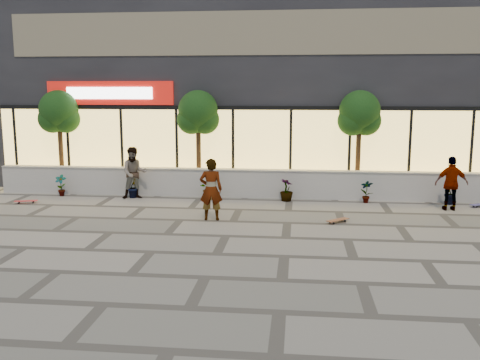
# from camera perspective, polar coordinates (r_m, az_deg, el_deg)

# --- Properties ---
(ground) EXTENTS (80.00, 80.00, 0.00)m
(ground) POSITION_cam_1_polar(r_m,az_deg,el_deg) (12.94, 4.74, -8.12)
(ground) COLOR #9F978A
(ground) RESTS_ON ground
(planter_wall) EXTENTS (22.00, 0.42, 1.04)m
(planter_wall) POSITION_cam_1_polar(r_m,az_deg,el_deg) (19.62, 5.32, -0.42)
(planter_wall) COLOR silver
(planter_wall) RESTS_ON ground
(retail_building) EXTENTS (24.00, 9.17, 8.50)m
(retail_building) POSITION_cam_1_polar(r_m,az_deg,el_deg) (24.81, 5.67, 10.31)
(retail_building) COLOR #232227
(retail_building) RESTS_ON ground
(shrub_a) EXTENTS (0.43, 0.29, 0.81)m
(shrub_a) POSITION_cam_1_polar(r_m,az_deg,el_deg) (21.02, -18.56, -0.54)
(shrub_a) COLOR #153D13
(shrub_a) RESTS_ON ground
(shrub_b) EXTENTS (0.57, 0.57, 0.81)m
(shrub_b) POSITION_cam_1_polar(r_m,az_deg,el_deg) (20.01, -11.26, -0.72)
(shrub_b) COLOR #153D13
(shrub_b) RESTS_ON ground
(shrub_c) EXTENTS (0.68, 0.77, 0.81)m
(shrub_c) POSITION_cam_1_polar(r_m,az_deg,el_deg) (19.36, -3.33, -0.89)
(shrub_c) COLOR #153D13
(shrub_c) RESTS_ON ground
(shrub_d) EXTENTS (0.64, 0.64, 0.81)m
(shrub_d) POSITION_cam_1_polar(r_m,az_deg,el_deg) (19.10, 4.98, -1.06)
(shrub_d) COLOR #153D13
(shrub_d) RESTS_ON ground
(shrub_e) EXTENTS (0.46, 0.35, 0.81)m
(shrub_e) POSITION_cam_1_polar(r_m,az_deg,el_deg) (19.25, 13.34, -1.20)
(shrub_e) COLOR #153D13
(shrub_e) RESTS_ON ground
(shrub_f) EXTENTS (0.55, 0.57, 0.81)m
(shrub_f) POSITION_cam_1_polar(r_m,az_deg,el_deg) (19.80, 21.41, -1.31)
(shrub_f) COLOR #153D13
(shrub_f) RESTS_ON ground
(tree_west) EXTENTS (1.60, 1.50, 3.92)m
(tree_west) POSITION_cam_1_polar(r_m,az_deg,el_deg) (22.09, -18.75, 6.66)
(tree_west) COLOR #4B2B1A
(tree_west) RESTS_ON ground
(tree_midwest) EXTENTS (1.60, 1.50, 3.92)m
(tree_midwest) POSITION_cam_1_polar(r_m,az_deg,el_deg) (20.39, -4.49, 6.93)
(tree_midwest) COLOR #4B2B1A
(tree_midwest) RESTS_ON ground
(tree_mideast) EXTENTS (1.60, 1.50, 3.92)m
(tree_mideast) POSITION_cam_1_polar(r_m,az_deg,el_deg) (20.16, 12.63, 6.70)
(tree_mideast) COLOR #4B2B1A
(tree_mideast) RESTS_ON ground
(skater_center) EXTENTS (0.74, 0.53, 1.90)m
(skater_center) POSITION_cam_1_polar(r_m,az_deg,el_deg) (16.21, -3.12, -1.01)
(skater_center) COLOR silver
(skater_center) RESTS_ON ground
(skater_left) EXTENTS (1.11, 0.99, 1.89)m
(skater_left) POSITION_cam_1_polar(r_m,az_deg,el_deg) (19.76, -11.22, 0.74)
(skater_left) COLOR #8F845C
(skater_left) RESTS_ON ground
(skater_right_near) EXTENTS (1.05, 0.45, 1.79)m
(skater_right_near) POSITION_cam_1_polar(r_m,az_deg,el_deg) (18.82, 21.63, -0.35)
(skater_right_near) COLOR silver
(skater_right_near) RESTS_ON ground
(skateboard_center) EXTENTS (0.73, 0.68, 0.10)m
(skateboard_center) POSITION_cam_1_polar(r_m,az_deg,el_deg) (16.30, 10.38, -4.22)
(skateboard_center) COLOR brown
(skateboard_center) RESTS_ON ground
(skateboard_left) EXTENTS (0.79, 0.43, 0.09)m
(skateboard_left) POSITION_cam_1_polar(r_m,az_deg,el_deg) (20.17, -21.87, -2.10)
(skateboard_left) COLOR red
(skateboard_left) RESTS_ON ground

